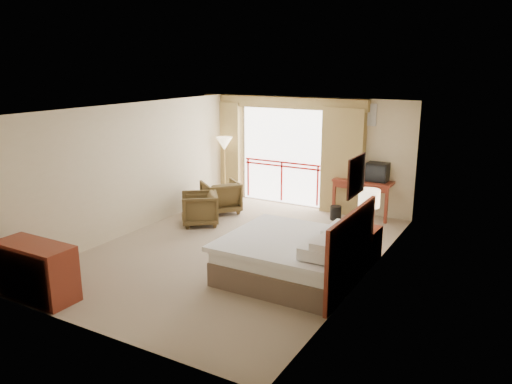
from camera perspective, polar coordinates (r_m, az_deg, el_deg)
The scene contains 29 objects.
floor at distance 9.63m, azimuth -2.16°, elevation -6.64°, with size 7.00×7.00×0.00m, color gray.
ceiling at distance 9.02m, azimuth -2.33°, elevation 9.57°, with size 7.00×7.00×0.00m, color white.
wall_back at distance 12.29m, azimuth 6.41°, elevation 4.46°, with size 5.00×5.00×0.00m, color beige.
wall_front at distance 6.64m, azimuth -18.41°, elevation -4.92°, with size 5.00×5.00×0.00m, color beige.
wall_left at distance 10.74m, azimuth -13.67°, elevation 2.68°, with size 7.00×7.00×0.00m, color beige.
wall_right at distance 8.23m, azimuth 12.72°, elevation -0.81°, with size 7.00×7.00×0.00m, color beige.
balcony_door at distance 12.62m, azimuth 3.02°, elevation 4.11°, with size 2.40×2.40×0.00m, color white.
balcony_railing at distance 12.68m, azimuth 2.95°, elevation 2.37°, with size 2.09×0.03×1.02m.
curtain_left at distance 13.32m, azimuth -3.61°, elevation 4.86°, with size 1.00×0.26×2.50m, color olive.
curtain_right at distance 11.86m, azimuth 9.89°, elevation 3.48°, with size 1.00×0.26×2.50m, color olive.
valance at distance 12.36m, azimuth 2.89°, elevation 10.20°, with size 4.40×0.22×0.28m, color olive.
hvac_vent at distance 11.68m, azimuth 12.42°, elevation 8.65°, with size 0.50×0.04×0.50m, color silver.
bed at distance 8.34m, azimuth 4.46°, elevation -7.34°, with size 2.13×2.06×0.97m.
headboard at distance 7.91m, azimuth 10.87°, elevation -6.68°, with size 0.06×2.10×1.30m, color maroon.
framed_art at distance 7.57m, azimuth 11.38°, elevation 1.82°, with size 0.04×0.72×0.60m.
nightstand at distance 9.27m, azimuth 12.43°, elevation -5.82°, with size 0.43×0.52×0.62m, color maroon.
table_lamp at distance 9.06m, azimuth 12.81°, elevation -0.79°, with size 0.38×0.38×0.67m.
phone at distance 9.03m, azimuth 11.96°, elevation -4.00°, with size 0.17×0.13×0.08m, color black.
desk at distance 11.85m, azimuth 12.31°, elevation 0.54°, with size 1.34×0.65×0.88m.
tv at distance 11.61m, azimuth 13.73°, elevation 2.23°, with size 0.47×0.38×0.43m.
coffee_maker at distance 11.83m, azimuth 10.69°, elevation 2.13°, with size 0.11×0.11×0.23m, color black.
cup at distance 11.75m, azimuth 11.29°, elevation 1.71°, with size 0.08×0.08×0.11m, color white.
wastebasket at distance 11.54m, azimuth 9.09°, elevation -2.37°, with size 0.26×0.26×0.32m, color black.
armchair_far at distance 12.05m, azimuth -4.01°, elevation -2.29°, with size 0.82×0.84×0.76m, color #433319.
armchair_near at distance 11.19m, azimuth -6.42°, elevation -3.67°, with size 0.77×0.79×0.72m, color #433319.
side_table at distance 11.84m, azimuth -6.34°, elevation -0.98°, with size 0.44×0.44×0.48m.
book at distance 11.80m, azimuth -6.36°, elevation -0.25°, with size 0.15×0.20×0.02m, color white.
floor_lamp at distance 12.86m, azimuth -3.64°, elevation 5.27°, with size 0.42×0.42×1.65m.
dresser at distance 8.31m, azimuth -23.85°, elevation -8.26°, with size 1.30×0.55×0.87m.
Camera 1 is at (4.75, -7.63, 3.47)m, focal length 35.00 mm.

